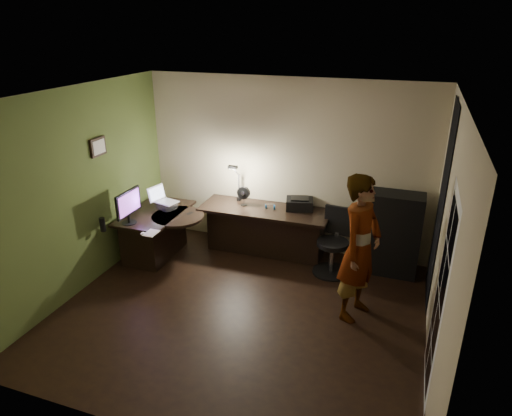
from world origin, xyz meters
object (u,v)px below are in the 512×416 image
(desk_right, at_px, (265,231))
(cabinet, at_px, (391,233))
(person, at_px, (360,248))
(monitor, at_px, (128,212))
(desk_left, at_px, (157,234))
(office_chair, at_px, (333,243))

(desk_right, xyz_separation_m, cabinet, (1.89, 0.04, 0.24))
(person, bearing_deg, desk_right, 72.86)
(cabinet, height_order, monitor, cabinet)
(desk_right, distance_m, person, 2.06)
(desk_left, distance_m, office_chair, 2.70)
(monitor, bearing_deg, desk_right, 33.30)
(desk_left, height_order, desk_right, desk_right)
(monitor, relative_size, office_chair, 0.57)
(cabinet, xyz_separation_m, monitor, (-3.58, -1.16, 0.30))
(desk_left, bearing_deg, office_chair, 6.62)
(desk_right, xyz_separation_m, person, (1.59, -1.19, 0.55))
(desk_left, distance_m, person, 3.24)
(office_chair, height_order, person, person)
(desk_right, height_order, monitor, monitor)
(cabinet, xyz_separation_m, office_chair, (-0.77, -0.33, -0.13))
(desk_right, bearing_deg, office_chair, -14.87)
(monitor, xyz_separation_m, person, (3.28, -0.08, 0.02))
(desk_left, relative_size, person, 0.69)
(desk_right, relative_size, person, 1.09)
(office_chair, relative_size, person, 0.52)
(desk_left, relative_size, cabinet, 1.04)
(cabinet, distance_m, office_chair, 0.84)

